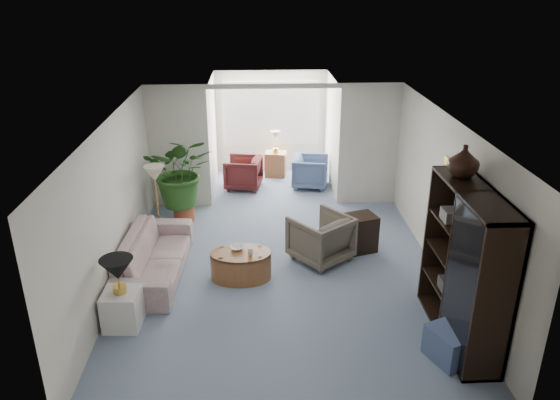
{
  "coord_description": "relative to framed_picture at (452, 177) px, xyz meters",
  "views": [
    {
      "loc": [
        -0.37,
        -7.27,
        4.4
      ],
      "look_at": [
        0.0,
        0.6,
        1.1
      ],
      "focal_mm": 34.48,
      "sensor_mm": 36.0,
      "label": 1
    }
  ],
  "objects": [
    {
      "name": "back_pier_right",
      "position": [
        -0.56,
        3.1,
        -0.45
      ],
      "size": [
        1.2,
        0.12,
        2.5
      ],
      "primitive_type": "cube",
      "color": "silver",
      "rests_on": "ground"
    },
    {
      "name": "sunroom_table",
      "position": [
        -2.37,
        4.83,
        -1.41
      ],
      "size": [
        0.53,
        0.45,
        0.58
      ],
      "primitive_type": "cube",
      "rotation": [
        0.0,
        0.0,
        -0.18
      ],
      "color": "brown",
      "rests_on": "ground"
    },
    {
      "name": "house_plant",
      "position": [
        -4.24,
        2.4,
        -0.68
      ],
      "size": [
        1.26,
        1.09,
        1.4
      ],
      "primitive_type": "imported",
      "color": "#26541D",
      "rests_on": "plant_pot"
    },
    {
      "name": "floor",
      "position": [
        -2.46,
        0.1,
        -1.7
      ],
      "size": [
        6.0,
        6.0,
        0.0
      ],
      "primitive_type": "plane",
      "color": "#7E8CA7",
      "rests_on": "ground"
    },
    {
      "name": "back_pier_left",
      "position": [
        -4.36,
        3.1,
        -0.45
      ],
      "size": [
        1.2,
        0.12,
        2.5
      ],
      "primitive_type": "cube",
      "color": "silver",
      "rests_on": "ground"
    },
    {
      "name": "window_pane",
      "position": [
        -2.46,
        5.28,
        -0.3
      ],
      "size": [
        2.2,
        0.02,
        1.5
      ],
      "primitive_type": "cube",
      "color": "white"
    },
    {
      "name": "table_lamp",
      "position": [
        -4.66,
        -0.99,
        -0.83
      ],
      "size": [
        0.44,
        0.44,
        0.3
      ],
      "primitive_type": "cone",
      "color": "black",
      "rests_on": "end_table"
    },
    {
      "name": "coffee_table",
      "position": [
        -3.09,
        0.19,
        -1.47
      ],
      "size": [
        1.15,
        1.15,
        0.45
      ],
      "primitive_type": "cylinder",
      "rotation": [
        0.0,
        0.0,
        0.24
      ],
      "color": "brown",
      "rests_on": "ground"
    },
    {
      "name": "plant_pot",
      "position": [
        -4.24,
        2.4,
        -1.54
      ],
      "size": [
        0.4,
        0.4,
        0.32
      ],
      "primitive_type": "cylinder",
      "color": "#97472B",
      "rests_on": "ground"
    },
    {
      "name": "sunroom_floor",
      "position": [
        -2.46,
        4.2,
        -1.7
      ],
      "size": [
        2.6,
        2.6,
        0.0
      ],
      "primitive_type": "plane",
      "color": "#7E8CA7",
      "rests_on": "ground"
    },
    {
      "name": "cabinet_urn",
      "position": [
        -0.23,
        -0.9,
        0.56
      ],
      "size": [
        0.39,
        0.39,
        0.41
      ],
      "primitive_type": "imported",
      "color": "black",
      "rests_on": "entertainment_cabinet"
    },
    {
      "name": "coffee_cup",
      "position": [
        -2.94,
        0.09,
        -1.21
      ],
      "size": [
        0.12,
        0.12,
        0.09
      ],
      "primitive_type": "imported",
      "rotation": [
        0.0,
        0.0,
        0.24
      ],
      "color": "beige",
      "rests_on": "coffee_table"
    },
    {
      "name": "entertainment_cabinet",
      "position": [
        -0.23,
        -1.4,
        -0.67
      ],
      "size": [
        0.49,
        1.85,
        2.05
      ],
      "primitive_type": "cube",
      "color": "black",
      "rests_on": "ground"
    },
    {
      "name": "floor_lamp",
      "position": [
        -4.58,
        1.61,
        -0.45
      ],
      "size": [
        0.36,
        0.36,
        0.28
      ],
      "primitive_type": "cone",
      "color": "beige",
      "rests_on": "ground"
    },
    {
      "name": "shelf_clutter",
      "position": [
        -0.28,
        -1.43,
        -0.61
      ],
      "size": [
        0.3,
        1.15,
        1.06
      ],
      "color": "#2D2923",
      "rests_on": "entertainment_cabinet"
    },
    {
      "name": "coffee_bowl",
      "position": [
        -3.14,
        0.29,
        -1.22
      ],
      "size": [
        0.25,
        0.25,
        0.05
      ],
      "primitive_type": "imported",
      "rotation": [
        0.0,
        0.0,
        0.24
      ],
      "color": "white",
      "rests_on": "coffee_table"
    },
    {
      "name": "sofa",
      "position": [
        -4.46,
        0.36,
        -1.37
      ],
      "size": [
        0.99,
        2.3,
        0.66
      ],
      "primitive_type": "imported",
      "rotation": [
        0.0,
        0.0,
        1.53
      ],
      "color": "beige",
      "rests_on": "ground"
    },
    {
      "name": "window_blinds",
      "position": [
        -2.46,
        5.25,
        -0.3
      ],
      "size": [
        2.2,
        0.02,
        1.5
      ],
      "primitive_type": "cube",
      "color": "white"
    },
    {
      "name": "back_header",
      "position": [
        -2.46,
        3.1,
        0.75
      ],
      "size": [
        2.6,
        0.12,
        0.1
      ],
      "primitive_type": "cube",
      "color": "silver",
      "rests_on": "back_pier_left"
    },
    {
      "name": "ottoman",
      "position": [
        -0.45,
        -1.86,
        -1.49
      ],
      "size": [
        0.69,
        0.69,
        0.42
      ],
      "primitive_type": "cube",
      "rotation": [
        0.0,
        0.0,
        0.41
      ],
      "color": "#4A5B7F",
      "rests_on": "ground"
    },
    {
      "name": "framed_picture",
      "position": [
        0.0,
        0.0,
        0.0
      ],
      "size": [
        0.04,
        0.5,
        0.4
      ],
      "primitive_type": "cube",
      "color": "#C1B19B"
    },
    {
      "name": "sunroom_chair_maroon",
      "position": [
        -3.12,
        4.08,
        -1.35
      ],
      "size": [
        0.9,
        0.88,
        0.71
      ],
      "primitive_type": "imported",
      "rotation": [
        0.0,
        0.0,
        -1.75
      ],
      "color": "#521C1C",
      "rests_on": "ground"
    },
    {
      "name": "wingback_chair",
      "position": [
        -1.79,
        0.72,
        -1.3
      ],
      "size": [
        1.2,
        1.21,
        0.79
      ],
      "primitive_type": "imported",
      "rotation": [
        0.0,
        0.0,
        3.8
      ],
      "color": "#5E584A",
      "rests_on": "ground"
    },
    {
      "name": "sunroom_chair_blue",
      "position": [
        -1.62,
        4.08,
        -1.35
      ],
      "size": [
        0.89,
        0.87,
        0.7
      ],
      "primitive_type": "imported",
      "rotation": [
        0.0,
        0.0,
        1.39
      ],
      "color": "#4A5B7F",
      "rests_on": "ground"
    },
    {
      "name": "end_table",
      "position": [
        -4.66,
        -0.99,
        -1.44
      ],
      "size": [
        0.5,
        0.5,
        0.52
      ],
      "primitive_type": "cube",
      "rotation": [
        0.0,
        0.0,
        -0.05
      ],
      "color": "white",
      "rests_on": "ground"
    },
    {
      "name": "side_table_dark",
      "position": [
        -1.09,
        1.02,
        -1.38
      ],
      "size": [
        0.65,
        0.58,
        0.65
      ],
      "primitive_type": "cube",
      "rotation": [
        0.0,
        0.0,
        0.31
      ],
      "color": "black",
      "rests_on": "ground"
    }
  ]
}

